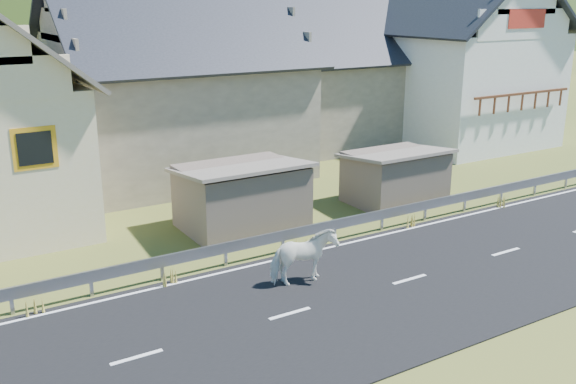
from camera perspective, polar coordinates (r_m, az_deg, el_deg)
ground at (r=18.75m, az=10.74°, el=-7.75°), size 160.00×160.00×0.00m
road at (r=18.74m, az=10.75°, el=-7.70°), size 60.00×7.00×0.04m
lane_markings at (r=18.73m, az=10.75°, el=-7.63°), size 60.00×6.60×0.01m
guardrail at (r=21.19m, az=4.20°, el=-2.94°), size 28.10×0.09×0.75m
shed_left at (r=22.32m, az=-4.17°, el=-0.46°), size 4.30×3.30×2.40m
shed_right at (r=25.47m, az=9.48°, el=1.29°), size 3.80×2.90×2.20m
house_stone_a at (r=29.67m, az=-10.24°, el=10.56°), size 10.80×9.80×8.90m
house_stone_b at (r=36.20m, az=3.75°, el=11.21°), size 9.80×8.80×8.10m
house_white at (r=37.70m, az=14.15°, el=12.24°), size 8.80×10.80×9.70m
horse at (r=17.88m, az=1.37°, el=-5.81°), size 1.03×1.93×1.57m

